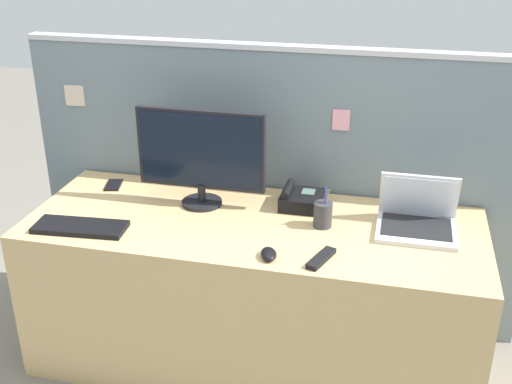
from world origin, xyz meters
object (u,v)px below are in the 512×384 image
(desk_phone, at_px, (301,199))
(cell_phone_black_slab, at_px, (114,185))
(desktop_monitor, at_px, (201,154))
(pen_cup, at_px, (323,214))
(keyboard_main, at_px, (80,227))
(computer_mouse_right_hand, at_px, (269,254))
(tv_remote, at_px, (321,258))
(laptop, at_px, (417,217))

(desk_phone, height_order, cell_phone_black_slab, desk_phone)
(desktop_monitor, height_order, pen_cup, desktop_monitor)
(keyboard_main, relative_size, computer_mouse_right_hand, 3.84)
(desktop_monitor, relative_size, pen_cup, 3.19)
(keyboard_main, height_order, tv_remote, keyboard_main)
(pen_cup, relative_size, tv_remote, 1.06)
(desktop_monitor, distance_m, computer_mouse_right_hand, 0.61)
(keyboard_main, height_order, cell_phone_black_slab, keyboard_main)
(desk_phone, bearing_deg, computer_mouse_right_hand, -95.28)
(cell_phone_black_slab, bearing_deg, desk_phone, -15.01)
(laptop, distance_m, computer_mouse_right_hand, 0.67)
(keyboard_main, xyz_separation_m, computer_mouse_right_hand, (0.82, -0.05, 0.01))
(desk_phone, relative_size, pen_cup, 1.04)
(keyboard_main, bearing_deg, desk_phone, 22.00)
(laptop, relative_size, tv_remote, 1.90)
(cell_phone_black_slab, height_order, tv_remote, tv_remote)
(computer_mouse_right_hand, bearing_deg, tv_remote, -12.16)
(desktop_monitor, xyz_separation_m, tv_remote, (0.60, -0.39, -0.23))
(laptop, distance_m, keyboard_main, 1.41)
(laptop, xyz_separation_m, tv_remote, (-0.35, -0.36, -0.04))
(laptop, bearing_deg, keyboard_main, -166.16)
(computer_mouse_right_hand, height_order, pen_cup, pen_cup)
(cell_phone_black_slab, bearing_deg, laptop, -18.35)
(pen_cup, relative_size, cell_phone_black_slab, 1.38)
(desktop_monitor, height_order, keyboard_main, desktop_monitor)
(desktop_monitor, xyz_separation_m, pen_cup, (0.56, -0.10, -0.19))
(cell_phone_black_slab, relative_size, tv_remote, 0.77)
(computer_mouse_right_hand, distance_m, pen_cup, 0.35)
(desktop_monitor, distance_m, keyboard_main, 0.60)
(keyboard_main, distance_m, tv_remote, 1.01)
(laptop, height_order, desk_phone, laptop)
(computer_mouse_right_hand, xyz_separation_m, cell_phone_black_slab, (-0.88, 0.50, -0.01))
(desktop_monitor, distance_m, desk_phone, 0.49)
(computer_mouse_right_hand, xyz_separation_m, pen_cup, (0.17, 0.31, 0.04))
(laptop, relative_size, computer_mouse_right_hand, 3.24)
(laptop, relative_size, desk_phone, 1.72)
(laptop, height_order, tv_remote, laptop)
(desk_phone, xyz_separation_m, cell_phone_black_slab, (-0.92, 0.02, -0.03))
(desktop_monitor, relative_size, computer_mouse_right_hand, 5.78)
(pen_cup, xyz_separation_m, tv_remote, (0.03, -0.28, -0.05))
(keyboard_main, bearing_deg, pen_cup, 10.37)
(tv_remote, bearing_deg, keyboard_main, -161.49)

